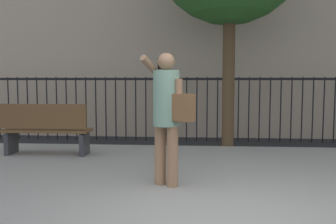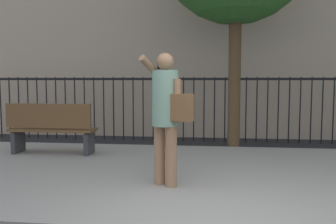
{
  "view_description": "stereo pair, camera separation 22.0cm",
  "coord_description": "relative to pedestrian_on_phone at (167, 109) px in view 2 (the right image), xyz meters",
  "views": [
    {
      "loc": [
        -0.38,
        -3.34,
        1.54
      ],
      "look_at": [
        -0.78,
        1.74,
        1.09
      ],
      "focal_mm": 39.84,
      "sensor_mm": 36.0,
      "label": 1
    },
    {
      "loc": [
        -0.17,
        -3.32,
        1.54
      ],
      "look_at": [
        -0.78,
        1.74,
        1.09
      ],
      "focal_mm": 39.84,
      "sensor_mm": 36.0,
      "label": 2
    }
  ],
  "objects": [
    {
      "name": "pedestrian_on_phone",
      "position": [
        0.0,
        0.0,
        0.0
      ],
      "size": [
        0.72,
        0.63,
        1.73
      ],
      "color": "#936B4C",
      "rests_on": "sidewalk"
    },
    {
      "name": "sidewalk",
      "position": [
        0.76,
        0.77,
        -1.08
      ],
      "size": [
        28.0,
        4.4,
        0.15
      ],
      "primitive_type": "cube",
      "color": "gray",
      "rests_on": "ground"
    },
    {
      "name": "street_bench",
      "position": [
        -2.39,
        1.79,
        -0.51
      ],
      "size": [
        1.6,
        0.45,
        0.95
      ],
      "color": "brown",
      "rests_on": "sidewalk"
    },
    {
      "name": "iron_fence",
      "position": [
        0.76,
        4.47,
        -0.14
      ],
      "size": [
        12.03,
        0.04,
        1.6
      ],
      "color": "black",
      "rests_on": "ground"
    }
  ]
}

